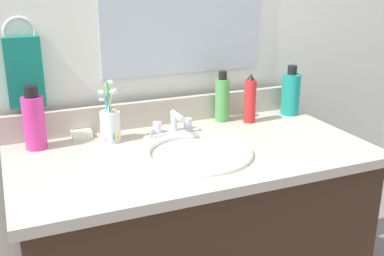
% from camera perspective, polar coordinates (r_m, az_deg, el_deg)
% --- Properties ---
extents(countertop, '(1.09, 0.57, 0.03)m').
position_cam_1_polar(countertop, '(1.44, 0.05, -3.18)').
color(countertop, '#B2A899').
rests_on(countertop, vanity_cabinet).
extents(backsplash, '(1.09, 0.02, 0.09)m').
position_cam_1_polar(backsplash, '(1.66, -3.61, 1.99)').
color(backsplash, '#B2A899').
rests_on(backsplash, countertop).
extents(back_wall, '(2.19, 0.04, 1.30)m').
position_cam_1_polar(back_wall, '(1.77, -4.18, -2.38)').
color(back_wall, silver).
rests_on(back_wall, ground_plane).
extents(towel_ring, '(0.10, 0.01, 0.10)m').
position_cam_1_polar(towel_ring, '(1.56, -20.25, 10.84)').
color(towel_ring, silver).
extents(hand_towel, '(0.11, 0.04, 0.22)m').
position_cam_1_polar(hand_towel, '(1.56, -19.72, 6.42)').
color(hand_towel, '#147260').
extents(sink_basin, '(0.33, 0.33, 0.11)m').
position_cam_1_polar(sink_basin, '(1.41, 0.53, -4.35)').
color(sink_basin, white).
rests_on(sink_basin, countertop).
extents(faucet, '(0.16, 0.10, 0.08)m').
position_cam_1_polar(faucet, '(1.56, -2.29, 0.19)').
color(faucet, silver).
rests_on(faucet, countertop).
extents(bottle_toner_green, '(0.05, 0.05, 0.18)m').
position_cam_1_polar(bottle_toner_green, '(1.69, 3.69, 3.58)').
color(bottle_toner_green, '#4C9E4C').
rests_on(bottle_toner_green, countertop).
extents(bottle_soap_pink, '(0.07, 0.07, 0.20)m').
position_cam_1_polar(bottle_soap_pink, '(1.50, -18.67, 0.88)').
color(bottle_soap_pink, '#D8338C').
rests_on(bottle_soap_pink, countertop).
extents(bottle_mouthwash_teal, '(0.07, 0.07, 0.19)m').
position_cam_1_polar(bottle_mouthwash_teal, '(1.81, 11.92, 4.17)').
color(bottle_mouthwash_teal, teal).
rests_on(bottle_mouthwash_teal, countertop).
extents(bottle_spray_red, '(0.04, 0.04, 0.18)m').
position_cam_1_polar(bottle_spray_red, '(1.68, 7.07, 3.44)').
color(bottle_spray_red, red).
rests_on(bottle_spray_red, countertop).
extents(cup_white_ceramic, '(0.07, 0.09, 0.20)m').
position_cam_1_polar(cup_white_ceramic, '(1.51, -9.92, 0.53)').
color(cup_white_ceramic, white).
rests_on(cup_white_ceramic, countertop).
extents(soap_bar, '(0.06, 0.04, 0.02)m').
position_cam_1_polar(soap_bar, '(1.57, -13.28, -0.76)').
color(soap_bar, white).
rests_on(soap_bar, countertop).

